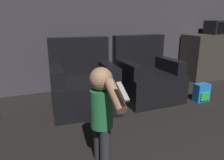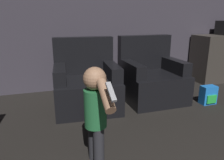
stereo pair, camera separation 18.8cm
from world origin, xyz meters
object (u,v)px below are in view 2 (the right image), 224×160
Objects in this scene: armchair_left at (86,85)px; toy_backpack at (208,95)px; armchair_right at (151,79)px; person_toddler at (96,109)px.

toy_backpack is (1.80, -0.47, -0.20)m from armchair_left.
armchair_right is 3.54× the size of toy_backpack.
armchair_left is 1.12× the size of person_toddler.
armchair_left is 3.54× the size of toy_backpack.
armchair_left reaches higher than toy_backpack.
armchair_left is at bearing -19.25° from person_toddler.
armchair_left is at bearing 165.31° from toy_backpack.
armchair_right is 0.90m from toy_backpack.
armchair_left and armchair_right have the same top height.
armchair_right is at bearing -54.86° from person_toddler.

